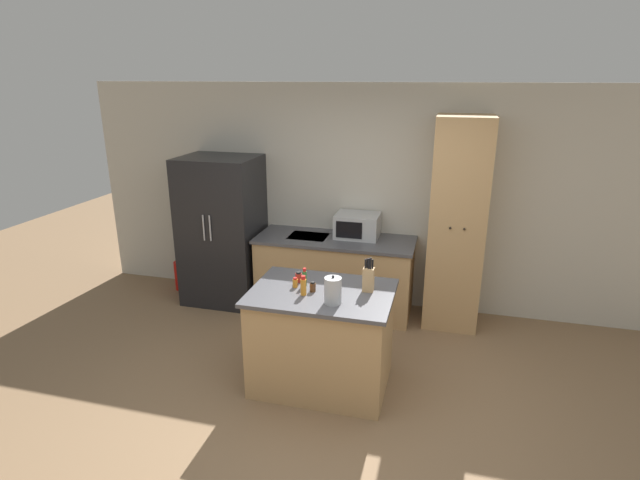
{
  "coord_description": "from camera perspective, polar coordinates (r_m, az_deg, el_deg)",
  "views": [
    {
      "loc": [
        0.8,
        -3.33,
        2.67
      ],
      "look_at": [
        -0.46,
        1.4,
        1.05
      ],
      "focal_mm": 28.0,
      "sensor_mm": 36.0,
      "label": 1
    }
  ],
  "objects": [
    {
      "name": "knife_block",
      "position": [
        4.27,
        5.56,
        -4.41
      ],
      "size": [
        0.09,
        0.08,
        0.31
      ],
      "color": "tan",
      "rests_on": "kitchen_island"
    },
    {
      "name": "spice_bottle_tall_dark",
      "position": [
        4.19,
        -1.91,
        -5.28
      ],
      "size": [
        0.05,
        0.05,
        0.17
      ],
      "color": "orange",
      "rests_on": "kitchen_island"
    },
    {
      "name": "fire_extinguisher",
      "position": [
        6.76,
        -15.72,
        -3.87
      ],
      "size": [
        0.14,
        0.14,
        0.45
      ],
      "color": "red",
      "rests_on": "ground_plane"
    },
    {
      "name": "spice_bottle_green_herb",
      "position": [
        4.35,
        -2.86,
        -4.9
      ],
      "size": [
        0.04,
        0.04,
        0.09
      ],
      "color": "orange",
      "rests_on": "kitchen_island"
    },
    {
      "name": "wall_back",
      "position": [
        5.87,
        6.66,
        4.72
      ],
      "size": [
        7.2,
        0.06,
        2.6
      ],
      "color": "beige",
      "rests_on": "ground_plane"
    },
    {
      "name": "spice_bottle_amber_oil",
      "position": [
        4.46,
        -2.47,
        -4.27
      ],
      "size": [
        0.06,
        0.06,
        0.1
      ],
      "color": "#B2281E",
      "rests_on": "kitchen_island"
    },
    {
      "name": "spice_bottle_short_red",
      "position": [
        4.27,
        -0.84,
        -5.38
      ],
      "size": [
        0.05,
        0.05,
        0.09
      ],
      "color": "#563319",
      "rests_on": "kitchen_island"
    },
    {
      "name": "refrigerator",
      "position": [
        6.14,
        -11.08,
        1.09
      ],
      "size": [
        0.9,
        0.76,
        1.78
      ],
      "color": "black",
      "rests_on": "ground_plane"
    },
    {
      "name": "pantry_cabinet",
      "position": [
        5.55,
        15.38,
        1.7
      ],
      "size": [
        0.58,
        0.61,
        2.29
      ],
      "color": "tan",
      "rests_on": "ground_plane"
    },
    {
      "name": "kitchen_island",
      "position": [
        4.5,
        0.21,
        -11.13
      ],
      "size": [
        1.22,
        0.87,
        0.91
      ],
      "color": "tan",
      "rests_on": "ground_plane"
    },
    {
      "name": "ground_plane",
      "position": [
        4.34,
        1.14,
        -19.64
      ],
      "size": [
        14.0,
        14.0,
        0.0
      ],
      "primitive_type": "plane",
      "color": "#846647"
    },
    {
      "name": "kettle",
      "position": [
        4.03,
        1.48,
        -5.8
      ],
      "size": [
        0.14,
        0.14,
        0.24
      ],
      "color": "#B2B5B7",
      "rests_on": "kitchen_island"
    },
    {
      "name": "spice_bottle_pale_salt",
      "position": [
        4.36,
        -1.78,
        -4.33
      ],
      "size": [
        0.04,
        0.04,
        0.17
      ],
      "color": "#337033",
      "rests_on": "kitchen_island"
    },
    {
      "name": "back_counter",
      "position": [
        5.86,
        1.7,
        -3.93
      ],
      "size": [
        1.82,
        0.72,
        0.9
      ],
      "color": "tan",
      "rests_on": "ground_plane"
    },
    {
      "name": "microwave",
      "position": [
        5.74,
        4.3,
        1.66
      ],
      "size": [
        0.49,
        0.4,
        0.27
      ],
      "color": "#B2B5B7",
      "rests_on": "back_counter"
    }
  ]
}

